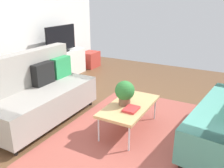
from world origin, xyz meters
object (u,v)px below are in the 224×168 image
(coffee_table, at_px, (130,106))
(vase_0, at_px, (43,53))
(bottle_0, at_px, (50,53))
(tv_console, at_px, (62,64))
(table_book_0, at_px, (131,109))
(tv, at_px, (61,39))
(storage_trunk, at_px, (90,59))
(couch_beige, at_px, (39,94))
(potted_plant, at_px, (125,92))

(coffee_table, xyz_separation_m, vase_0, (0.98, 2.63, 0.32))
(coffee_table, bearing_deg, bottle_0, 65.91)
(tv_console, xyz_separation_m, table_book_0, (-1.72, -2.68, 0.12))
(tv, xyz_separation_m, bottle_0, (-0.42, -0.02, -0.24))
(table_book_0, height_order, vase_0, vase_0)
(tv_console, bearing_deg, coffee_table, -121.15)
(storage_trunk, bearing_deg, table_book_0, -137.55)
(couch_beige, distance_m, tv, 2.31)
(couch_beige, height_order, bottle_0, couch_beige)
(table_book_0, bearing_deg, tv, 57.11)
(vase_0, bearing_deg, couch_beige, -138.43)
(tv, relative_size, potted_plant, 2.74)
(storage_trunk, height_order, bottle_0, bottle_0)
(vase_0, bearing_deg, bottle_0, -29.99)
(storage_trunk, bearing_deg, tv, 175.84)
(tv_console, bearing_deg, vase_0, 175.07)
(coffee_table, distance_m, bottle_0, 2.80)
(bottle_0, bearing_deg, tv_console, 5.39)
(coffee_table, xyz_separation_m, storage_trunk, (2.66, 2.48, -0.17))
(coffee_table, bearing_deg, tv_console, 58.85)
(coffee_table, relative_size, table_book_0, 4.58)
(potted_plant, bearing_deg, vase_0, 68.40)
(tv, bearing_deg, vase_0, 173.12)
(bottle_0, bearing_deg, couch_beige, -143.62)
(tv, xyz_separation_m, vase_0, (-0.58, 0.07, -0.24))
(storage_trunk, height_order, vase_0, vase_0)
(tv, bearing_deg, tv_console, 90.00)
(tv_console, height_order, table_book_0, tv_console)
(couch_beige, bearing_deg, vase_0, -138.81)
(table_book_0, relative_size, bottle_0, 1.68)
(couch_beige, height_order, vase_0, couch_beige)
(storage_trunk, bearing_deg, potted_plant, -138.13)
(vase_0, bearing_deg, table_book_0, -112.66)
(tv_console, height_order, storage_trunk, tv_console)
(couch_beige, relative_size, tv_console, 1.36)
(couch_beige, distance_m, table_book_0, 1.54)
(tv_console, bearing_deg, tv, -90.00)
(table_book_0, bearing_deg, tv_console, 57.31)
(table_book_0, height_order, bottle_0, bottle_0)
(potted_plant, relative_size, vase_0, 2.61)
(tv_console, xyz_separation_m, storage_trunk, (1.10, -0.10, -0.10))
(coffee_table, relative_size, vase_0, 7.85)
(couch_beige, height_order, tv_console, couch_beige)
(tv_console, xyz_separation_m, bottle_0, (-0.42, -0.04, 0.39))
(potted_plant, height_order, bottle_0, potted_plant)
(coffee_table, bearing_deg, vase_0, 69.56)
(tv_console, bearing_deg, couch_beige, -149.18)
(coffee_table, height_order, vase_0, vase_0)
(coffee_table, xyz_separation_m, potted_plant, (-0.04, 0.07, 0.23))
(coffee_table, distance_m, tv_console, 3.02)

